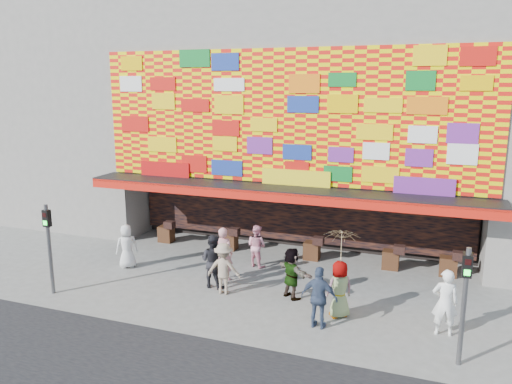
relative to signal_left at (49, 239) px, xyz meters
The scene contains 15 objects.
ground 6.64m from the signal_left, 13.61° to the left, with size 90.00×90.00×0.00m, color slate.
shop_building 11.98m from the signal_left, 57.35° to the left, with size 15.20×9.40×10.00m.
neighbor_left 12.40m from the signal_left, 125.59° to the left, with size 11.00×8.00×12.00m, color gray.
signal_left is the anchor object (origin of this frame).
signal_right 12.40m from the signal_left, ahead, with size 0.22×0.20×3.00m.
ped_a 3.18m from the signal_left, 72.03° to the left, with size 0.81×0.53×1.65m, color silver.
ped_b 5.72m from the signal_left, 31.96° to the left, with size 0.69×0.46×1.91m, color #D58A8E.
ped_c 5.33m from the signal_left, 26.14° to the left, with size 0.89×0.70×1.84m, color black.
ped_d 5.71m from the signal_left, 20.15° to the left, with size 1.10×0.63×1.71m, color tan.
ped_e 8.82m from the signal_left, ahead, with size 1.05×0.44×1.80m, color #384763.
ped_f 7.89m from the signal_left, 17.51° to the left, with size 1.55×0.50×1.68m, color gray.
ped_g 9.32m from the signal_left, ahead, with size 0.84×0.55×1.71m, color gray.
ped_h 12.15m from the signal_left, ahead, with size 0.69×0.45×1.88m, color white.
ped_i 7.23m from the signal_left, 40.71° to the left, with size 0.78×0.61×1.60m, color #F8A0B6.
parasol 9.28m from the signal_left, ahead, with size 1.21×1.23×1.90m.
Camera 1 is at (5.34, -13.60, 6.73)m, focal length 35.00 mm.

